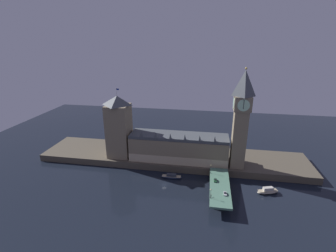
{
  "coord_description": "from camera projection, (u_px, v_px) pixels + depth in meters",
  "views": [
    {
      "loc": [
        27.61,
        -145.75,
        96.17
      ],
      "look_at": [
        -0.68,
        20.0,
        37.2
      ],
      "focal_mm": 26.0,
      "sensor_mm": 36.0,
      "label": 1
    }
  ],
  "objects": [
    {
      "name": "bridge",
      "position": [
        220.0,
        189.0,
        159.59
      ],
      "size": [
        12.93,
        46.0,
        6.95
      ],
      "color": "#4C7560",
      "rests_on": "ground_plane"
    },
    {
      "name": "street_lamp_near",
      "position": [
        211.0,
        192.0,
        144.77
      ],
      "size": [
        1.34,
        0.6,
        6.32
      ],
      "color": "#2D3333",
      "rests_on": "bridge"
    },
    {
      "name": "parliament_hall",
      "position": [
        179.0,
        147.0,
        194.16
      ],
      "size": [
        77.0,
        20.89,
        25.25
      ],
      "color": "#7F7056",
      "rests_on": "embankment"
    },
    {
      "name": "boat_upstream",
      "position": [
        171.0,
        176.0,
        180.06
      ],
      "size": [
        15.78,
        4.52,
        3.36
      ],
      "color": "#1E2842",
      "rests_on": "ground_plane"
    },
    {
      "name": "victoria_tower",
      "position": [
        119.0,
        126.0,
        196.55
      ],
      "size": [
        17.94,
        17.94,
        56.57
      ],
      "color": "#7F7056",
      "rests_on": "embankment"
    },
    {
      "name": "pedestrian_near_rail",
      "position": [
        211.0,
        196.0,
        146.7
      ],
      "size": [
        0.38,
        0.38,
        1.85
      ],
      "color": "black",
      "rests_on": "bridge"
    },
    {
      "name": "embankment",
      "position": [
        173.0,
        157.0,
        207.17
      ],
      "size": [
        220.0,
        42.0,
        5.43
      ],
      "color": "#4C4438",
      "rests_on": "ground_plane"
    },
    {
      "name": "boat_downstream",
      "position": [
        268.0,
        191.0,
        161.74
      ],
      "size": [
        15.17,
        8.23,
        4.59
      ],
      "color": "#B2A893",
      "rests_on": "ground_plane"
    },
    {
      "name": "car_northbound_lead",
      "position": [
        215.0,
        180.0,
        163.37
      ],
      "size": [
        2.04,
        3.97,
        1.49
      ],
      "color": "#235633",
      "rests_on": "bridge"
    },
    {
      "name": "street_lamp_far",
      "position": [
        211.0,
        168.0,
        172.06
      ],
      "size": [
        1.34,
        0.6,
        6.78
      ],
      "color": "#2D3333",
      "rests_on": "bridge"
    },
    {
      "name": "ground_plane",
      "position": [
        164.0,
        185.0,
        171.79
      ],
      "size": [
        400.0,
        400.0,
        0.0
      ],
      "primitive_type": "plane",
      "color": "black"
    },
    {
      "name": "car_southbound_lead",
      "position": [
        225.0,
        194.0,
        149.27
      ],
      "size": [
        1.91,
        4.01,
        1.3
      ],
      "color": "silver",
      "rests_on": "bridge"
    },
    {
      "name": "clock_tower",
      "position": [
        241.0,
        117.0,
        173.47
      ],
      "size": [
        12.27,
        12.38,
        74.19
      ],
      "color": "#7F7056",
      "rests_on": "embankment"
    }
  ]
}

